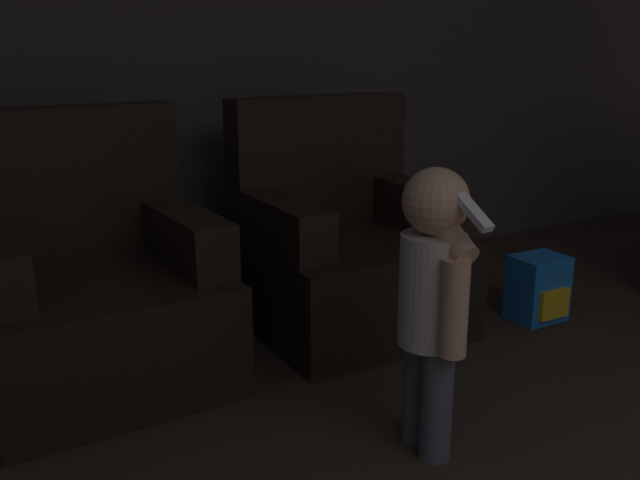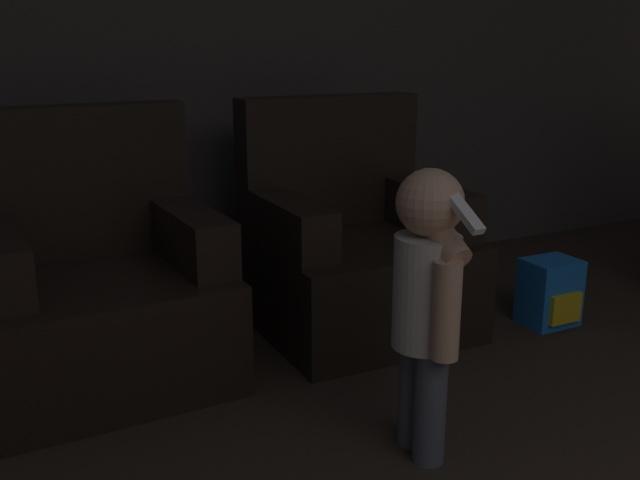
{
  "view_description": "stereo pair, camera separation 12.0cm",
  "coord_description": "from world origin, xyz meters",
  "px_view_note": "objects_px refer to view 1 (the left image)",
  "views": [
    {
      "loc": [
        -1.35,
        1.22,
        1.2
      ],
      "look_at": [
        -0.23,
        3.19,
        0.56
      ],
      "focal_mm": 40.0,
      "sensor_mm": 36.0,
      "label": 1
    },
    {
      "loc": [
        -1.24,
        1.16,
        1.2
      ],
      "look_at": [
        -0.23,
        3.19,
        0.56
      ],
      "focal_mm": 40.0,
      "sensor_mm": 36.0,
      "label": 2
    }
  ],
  "objects_px": {
    "person_toddler": "(434,291)",
    "armchair_right": "(345,250)",
    "armchair_left": "(93,292)",
    "toy_backpack": "(538,289)"
  },
  "relations": [
    {
      "from": "toy_backpack",
      "to": "armchair_right",
      "type": "bearing_deg",
      "value": 153.09
    },
    {
      "from": "person_toddler",
      "to": "toy_backpack",
      "type": "xyz_separation_m",
      "value": [
        1.08,
        0.6,
        -0.37
      ]
    },
    {
      "from": "person_toddler",
      "to": "toy_backpack",
      "type": "height_order",
      "value": "person_toddler"
    },
    {
      "from": "person_toddler",
      "to": "armchair_left",
      "type": "bearing_deg",
      "value": -135.21
    },
    {
      "from": "armchair_right",
      "to": "person_toddler",
      "type": "relative_size",
      "value": 1.12
    },
    {
      "from": "armchair_left",
      "to": "toy_backpack",
      "type": "bearing_deg",
      "value": -14.4
    },
    {
      "from": "armchair_right",
      "to": "armchair_left",
      "type": "bearing_deg",
      "value": -179.48
    },
    {
      "from": "armchair_left",
      "to": "toy_backpack",
      "type": "height_order",
      "value": "armchair_left"
    },
    {
      "from": "armchair_right",
      "to": "person_toddler",
      "type": "xyz_separation_m",
      "value": [
        -0.31,
        -0.98,
        0.18
      ]
    },
    {
      "from": "person_toddler",
      "to": "armchair_right",
      "type": "bearing_deg",
      "value": 170.09
    }
  ]
}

